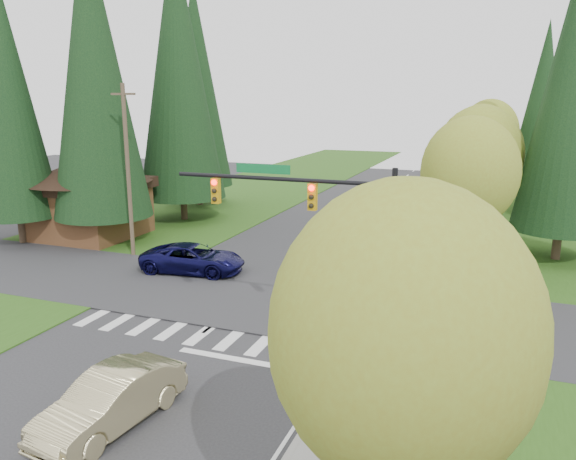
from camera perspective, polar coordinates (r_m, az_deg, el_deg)
The scene contains 33 objects.
ground at distance 20.42m, azimuth -13.47°, elevation -13.74°, with size 120.00×120.00×0.00m, color #28282B.
grass_east at distance 36.13m, azimuth 23.92°, elevation -2.57°, with size 14.00×110.00×0.06m, color #274E14.
grass_west at distance 43.09m, azimuth -12.97°, elevation 0.63°, with size 14.00×110.00×0.06m, color #274E14.
cross_street at distance 26.82m, azimuth -3.83°, elevation -6.75°, with size 120.00×8.00×0.10m, color #28282B.
sidewalk_east at distance 38.16m, azimuth 14.64°, elevation -1.01°, with size 1.80×80.00×0.13m, color gray.
curb_east at distance 38.25m, azimuth 13.37°, elevation -0.90°, with size 0.20×80.00×0.13m, color gray.
stone_wall_north at distance 45.78m, azimuth 17.91°, elevation 1.46°, with size 0.70×40.00×0.70m, color #4C4438.
traffic_signal at distance 20.78m, azimuth 2.93°, elevation 1.67°, with size 8.70×0.37×6.80m.
brown_building at distance 39.80m, azimuth -19.59°, elevation 3.75°, with size 8.40×8.40×5.40m.
utility_pole at distance 33.81m, azimuth -15.95°, elevation 5.90°, with size 1.60×0.24×10.00m.
decid_tree_0 at distance 29.14m, azimuth 17.98°, elevation 5.58°, with size 4.80×4.80×8.37m.
decid_tree_1 at distance 36.06m, azimuth 18.80°, elevation 7.18°, with size 5.20×5.20×8.80m.
decid_tree_2 at distance 43.03m, azimuth 18.95°, elevation 8.20°, with size 5.00×5.00×8.82m.
decid_tree_3 at distance 50.03m, azimuth 19.37°, elevation 8.46°, with size 5.00×5.00×8.55m.
decid_tree_4 at distance 56.99m, azimuth 19.74°, elevation 9.32°, with size 5.40×5.40×9.18m.
decid_tree_5 at distance 64.01m, azimuth 19.69°, elevation 9.18°, with size 4.80×4.80×8.30m.
decid_tree_6 at distance 70.98m, azimuth 19.95°, elevation 9.74°, with size 5.20×5.20×8.86m.
decid_tree_south at distance 9.77m, azimuth 11.65°, elevation -10.29°, with size 4.60×4.60×7.92m.
conifer_w_a at distance 37.34m, azimuth -19.10°, elevation 15.03°, with size 6.12×6.12×19.80m.
conifer_w_b at distance 42.31m, azimuth -18.69°, elevation 13.39°, with size 5.44×5.44×17.80m.
conifer_w_c at distance 43.32m, azimuth -11.10°, elevation 15.79°, with size 6.46×6.46×20.80m.
conifer_w_d at distance 39.26m, azimuth -26.59°, elevation 12.05°, with size 5.10×5.10×16.80m.
conifer_w_e at distance 49.46m, azimuth -9.33°, elevation 14.34°, with size 5.78×5.78×18.80m.
conifer_e_a at distance 35.06m, azimuth 27.10°, elevation 12.86°, with size 5.44×5.44×17.80m.
conifer_e_b at distance 49.12m, azimuth 26.75°, elevation 13.75°, with size 6.12×6.12×19.80m.
conifer_e_c at distance 62.98m, azimuth 24.48°, elevation 12.16°, with size 5.10×5.10×16.80m.
sedan_champagne at distance 17.35m, azimuth -17.55°, elevation -16.16°, with size 1.68×4.82×1.59m, color #C2B581.
suv_navy at distance 30.58m, azimuth -9.62°, elevation -2.87°, with size 2.56×5.54×1.54m, color #0C0B38.
parked_car_a at distance 37.58m, azimuth 10.46°, elevation -0.07°, with size 1.57×3.89×1.33m, color silver.
parked_car_b at distance 41.13m, azimuth 13.37°, elevation 0.90°, with size 1.80×4.44×1.29m, color slate.
parked_car_c at distance 45.78m, azimuth 12.41°, elevation 2.17°, with size 1.36×3.89×1.28m, color #B6B6BB.
parked_car_d at distance 57.93m, azimuth 15.06°, elevation 4.44°, with size 1.89×4.69×1.60m, color silver.
parked_car_e at distance 60.09m, azimuth 14.60°, elevation 4.59°, with size 1.72×4.22×1.23m, color #AEAFB4.
Camera 1 is at (10.60, -14.89, 9.11)m, focal length 35.00 mm.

